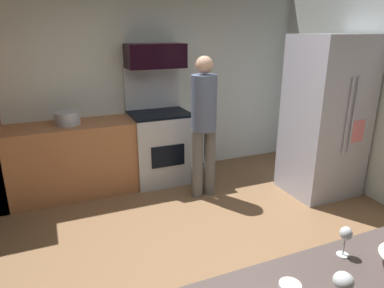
{
  "coord_description": "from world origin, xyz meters",
  "views": [
    {
      "loc": [
        -1.04,
        -2.25,
        1.97
      ],
      "look_at": [
        0.04,
        0.3,
        1.05
      ],
      "focal_mm": 32.04,
      "sensor_mm": 36.0,
      "label": 1
    }
  ],
  "objects_px": {
    "person_cook": "(204,121)",
    "wine_glass_far": "(343,282)",
    "refrigerator": "(325,117)",
    "microwave": "(155,56)",
    "stock_pot": "(67,118)",
    "oven_range": "(160,144)",
    "wine_glass_extra": "(346,235)"
  },
  "relations": [
    {
      "from": "person_cook",
      "to": "wine_glass_far",
      "type": "relative_size",
      "value": 11.23
    },
    {
      "from": "refrigerator",
      "to": "person_cook",
      "type": "relative_size",
      "value": 1.14
    },
    {
      "from": "microwave",
      "to": "person_cook",
      "type": "relative_size",
      "value": 0.43
    },
    {
      "from": "wine_glass_far",
      "to": "stock_pot",
      "type": "height_order",
      "value": "stock_pot"
    },
    {
      "from": "oven_range",
      "to": "refrigerator",
      "type": "distance_m",
      "value": 2.14
    },
    {
      "from": "oven_range",
      "to": "wine_glass_extra",
      "type": "bearing_deg",
      "value": -90.94
    },
    {
      "from": "microwave",
      "to": "stock_pot",
      "type": "height_order",
      "value": "microwave"
    },
    {
      "from": "microwave",
      "to": "person_cook",
      "type": "height_order",
      "value": "microwave"
    },
    {
      "from": "stock_pot",
      "to": "oven_range",
      "type": "bearing_deg",
      "value": -0.29
    },
    {
      "from": "person_cook",
      "to": "wine_glass_extra",
      "type": "relative_size",
      "value": 10.53
    },
    {
      "from": "oven_range",
      "to": "person_cook",
      "type": "distance_m",
      "value": 0.87
    },
    {
      "from": "wine_glass_far",
      "to": "stock_pot",
      "type": "bearing_deg",
      "value": 103.54
    },
    {
      "from": "wine_glass_far",
      "to": "microwave",
      "type": "bearing_deg",
      "value": 84.93
    },
    {
      "from": "refrigerator",
      "to": "stock_pot",
      "type": "xyz_separation_m",
      "value": [
        -2.9,
        1.13,
        0.01
      ]
    },
    {
      "from": "refrigerator",
      "to": "person_cook",
      "type": "distance_m",
      "value": 1.49
    },
    {
      "from": "refrigerator",
      "to": "microwave",
      "type": "bearing_deg",
      "value": 145.47
    },
    {
      "from": "oven_range",
      "to": "wine_glass_extra",
      "type": "height_order",
      "value": "oven_range"
    },
    {
      "from": "wine_glass_extra",
      "to": "stock_pot",
      "type": "xyz_separation_m",
      "value": [
        -1.08,
        3.19,
        -0.04
      ]
    },
    {
      "from": "wine_glass_far",
      "to": "oven_range",
      "type": "bearing_deg",
      "value": 84.8
    },
    {
      "from": "stock_pot",
      "to": "person_cook",
      "type": "bearing_deg",
      "value": -24.47
    },
    {
      "from": "oven_range",
      "to": "refrigerator",
      "type": "bearing_deg",
      "value": -32.59
    },
    {
      "from": "microwave",
      "to": "person_cook",
      "type": "xyz_separation_m",
      "value": [
        0.34,
        -0.75,
        -0.71
      ]
    },
    {
      "from": "oven_range",
      "to": "person_cook",
      "type": "relative_size",
      "value": 0.89
    },
    {
      "from": "oven_range",
      "to": "microwave",
      "type": "relative_size",
      "value": 2.05
    },
    {
      "from": "microwave",
      "to": "stock_pot",
      "type": "xyz_separation_m",
      "value": [
        -1.14,
        -0.08,
        -0.69
      ]
    },
    {
      "from": "oven_range",
      "to": "person_cook",
      "type": "xyz_separation_m",
      "value": [
        0.34,
        -0.67,
        0.44
      ]
    },
    {
      "from": "microwave",
      "to": "wine_glass_far",
      "type": "distance_m",
      "value": 3.58
    },
    {
      "from": "oven_range",
      "to": "stock_pot",
      "type": "relative_size",
      "value": 5.2
    },
    {
      "from": "refrigerator",
      "to": "wine_glass_extra",
      "type": "distance_m",
      "value": 2.74
    },
    {
      "from": "oven_range",
      "to": "microwave",
      "type": "height_order",
      "value": "microwave"
    },
    {
      "from": "wine_glass_far",
      "to": "wine_glass_extra",
      "type": "distance_m",
      "value": 0.35
    },
    {
      "from": "wine_glass_extra",
      "to": "stock_pot",
      "type": "height_order",
      "value": "wine_glass_extra"
    }
  ]
}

